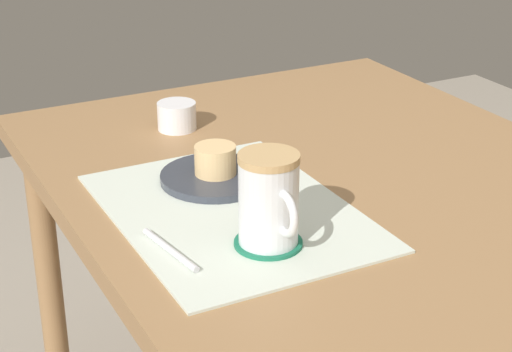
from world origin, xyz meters
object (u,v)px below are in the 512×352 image
(pastry_plate, at_px, (216,177))
(pastry, at_px, (215,160))
(coffee_mug, at_px, (269,199))
(sugar_bowl, at_px, (177,116))
(dining_table, at_px, (363,240))

(pastry_plate, height_order, pastry, pastry)
(pastry, distance_m, coffee_mug, 0.23)
(pastry_plate, distance_m, pastry, 0.03)
(pastry, xyz_separation_m, sugar_bowl, (-0.25, 0.04, -0.01))
(pastry_plate, relative_size, pastry, 2.68)
(coffee_mug, relative_size, sugar_bowl, 1.80)
(dining_table, relative_size, coffee_mug, 9.82)
(dining_table, height_order, pastry, pastry)
(dining_table, xyz_separation_m, coffee_mug, (0.08, -0.21, 0.15))
(dining_table, distance_m, sugar_bowl, 0.43)
(dining_table, height_order, sugar_bowl, sugar_bowl)
(dining_table, bearing_deg, pastry, -129.37)
(pastry_plate, bearing_deg, dining_table, 50.63)
(coffee_mug, bearing_deg, pastry, 173.46)
(sugar_bowl, bearing_deg, dining_table, 19.90)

